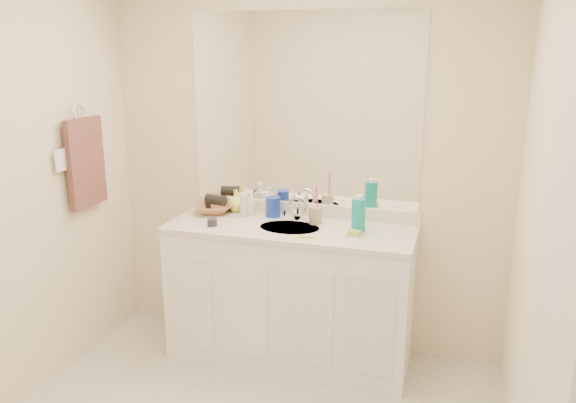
# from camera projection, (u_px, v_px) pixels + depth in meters

# --- Properties ---
(wall_back) EXTENTS (2.60, 0.02, 2.40)m
(wall_back) POSITION_uv_depth(u_px,v_px,m) (303.00, 167.00, 3.61)
(wall_back) COLOR #F7E6C2
(wall_back) RESTS_ON floor
(wall_right) EXTENTS (0.02, 2.60, 2.40)m
(wall_right) POSITION_uv_depth(u_px,v_px,m) (549.00, 256.00, 2.03)
(wall_right) COLOR #F7E6C2
(wall_right) RESTS_ON floor
(vanity_cabinet) EXTENTS (1.50, 0.55, 0.85)m
(vanity_cabinet) POSITION_uv_depth(u_px,v_px,m) (290.00, 295.00, 3.55)
(vanity_cabinet) COLOR white
(vanity_cabinet) RESTS_ON floor
(countertop) EXTENTS (1.52, 0.57, 0.03)m
(countertop) POSITION_uv_depth(u_px,v_px,m) (290.00, 229.00, 3.44)
(countertop) COLOR silver
(countertop) RESTS_ON vanity_cabinet
(backsplash) EXTENTS (1.52, 0.03, 0.08)m
(backsplash) POSITION_uv_depth(u_px,v_px,m) (302.00, 209.00, 3.66)
(backsplash) COLOR silver
(backsplash) RESTS_ON countertop
(sink_basin) EXTENTS (0.37, 0.37, 0.02)m
(sink_basin) POSITION_uv_depth(u_px,v_px,m) (289.00, 229.00, 3.42)
(sink_basin) COLOR beige
(sink_basin) RESTS_ON countertop
(faucet) EXTENTS (0.02, 0.02, 0.11)m
(faucet) POSITION_uv_depth(u_px,v_px,m) (298.00, 211.00, 3.57)
(faucet) COLOR silver
(faucet) RESTS_ON countertop
(mirror) EXTENTS (1.48, 0.01, 1.20)m
(mirror) POSITION_uv_depth(u_px,v_px,m) (303.00, 110.00, 3.51)
(mirror) COLOR white
(mirror) RESTS_ON wall_back
(blue_mug) EXTENTS (0.12, 0.12, 0.13)m
(blue_mug) POSITION_uv_depth(u_px,v_px,m) (273.00, 207.00, 3.62)
(blue_mug) COLOR #1734A2
(blue_mug) RESTS_ON countertop
(tan_cup) EXTENTS (0.10, 0.10, 0.11)m
(tan_cup) POSITION_uv_depth(u_px,v_px,m) (315.00, 215.00, 3.48)
(tan_cup) COLOR tan
(tan_cup) RESTS_ON countertop
(toothbrush) EXTENTS (0.02, 0.04, 0.19)m
(toothbrush) POSITION_uv_depth(u_px,v_px,m) (317.00, 200.00, 3.45)
(toothbrush) COLOR #DF3A77
(toothbrush) RESTS_ON tan_cup
(mouthwash_bottle) EXTENTS (0.09, 0.09, 0.20)m
(mouthwash_bottle) POSITION_uv_depth(u_px,v_px,m) (358.00, 215.00, 3.32)
(mouthwash_bottle) COLOR #0C9895
(mouthwash_bottle) RESTS_ON countertop
(soap_dish) EXTENTS (0.10, 0.09, 0.01)m
(soap_dish) POSITION_uv_depth(u_px,v_px,m) (354.00, 236.00, 3.24)
(soap_dish) COLOR silver
(soap_dish) RESTS_ON countertop
(green_soap) EXTENTS (0.08, 0.07, 0.02)m
(green_soap) POSITION_uv_depth(u_px,v_px,m) (354.00, 232.00, 3.24)
(green_soap) COLOR #99D333
(green_soap) RESTS_ON soap_dish
(orange_comb) EXTENTS (0.11, 0.04, 0.00)m
(orange_comb) POSITION_uv_depth(u_px,v_px,m) (306.00, 237.00, 3.23)
(orange_comb) COLOR #F6AD19
(orange_comb) RESTS_ON countertop
(dark_jar) EXTENTS (0.08, 0.08, 0.04)m
(dark_jar) POSITION_uv_depth(u_px,v_px,m) (212.00, 222.00, 3.44)
(dark_jar) COLOR #26252A
(dark_jar) RESTS_ON countertop
(extra_white_bottle) EXTENTS (0.06, 0.06, 0.15)m
(extra_white_bottle) POSITION_uv_depth(u_px,v_px,m) (244.00, 205.00, 3.62)
(extra_white_bottle) COLOR silver
(extra_white_bottle) RESTS_ON countertop
(soap_bottle_white) EXTENTS (0.08, 0.08, 0.18)m
(soap_bottle_white) POSITION_uv_depth(u_px,v_px,m) (270.00, 201.00, 3.68)
(soap_bottle_white) COLOR silver
(soap_bottle_white) RESTS_ON countertop
(soap_bottle_cream) EXTENTS (0.07, 0.08, 0.15)m
(soap_bottle_cream) POSITION_uv_depth(u_px,v_px,m) (249.00, 203.00, 3.66)
(soap_bottle_cream) COLOR #F6F1C9
(soap_bottle_cream) RESTS_ON countertop
(soap_bottle_yellow) EXTENTS (0.14, 0.14, 0.15)m
(soap_bottle_yellow) POSITION_uv_depth(u_px,v_px,m) (236.00, 201.00, 3.74)
(soap_bottle_yellow) COLOR #F9F761
(soap_bottle_yellow) RESTS_ON countertop
(wicker_basket) EXTENTS (0.32, 0.32, 0.06)m
(wicker_basket) POSITION_uv_depth(u_px,v_px,m) (213.00, 208.00, 3.72)
(wicker_basket) COLOR #A06440
(wicker_basket) RESTS_ON countertop
(hair_dryer) EXTENTS (0.15, 0.10, 0.07)m
(hair_dryer) POSITION_uv_depth(u_px,v_px,m) (216.00, 200.00, 3.70)
(hair_dryer) COLOR black
(hair_dryer) RESTS_ON wicker_basket
(towel_ring) EXTENTS (0.01, 0.11, 0.11)m
(towel_ring) POSITION_uv_depth(u_px,v_px,m) (78.00, 114.00, 3.40)
(towel_ring) COLOR silver
(towel_ring) RESTS_ON wall_left
(hand_towel) EXTENTS (0.04, 0.32, 0.55)m
(hand_towel) POSITION_uv_depth(u_px,v_px,m) (86.00, 163.00, 3.47)
(hand_towel) COLOR #482926
(hand_towel) RESTS_ON towel_ring
(switch_plate) EXTENTS (0.01, 0.08, 0.13)m
(switch_plate) POSITION_uv_depth(u_px,v_px,m) (60.00, 160.00, 3.28)
(switch_plate) COLOR white
(switch_plate) RESTS_ON wall_left
(door) EXTENTS (0.02, 0.82, 2.00)m
(door) POSITION_uv_depth(u_px,v_px,m) (550.00, 345.00, 1.81)
(door) COLOR silver
(door) RESTS_ON floor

